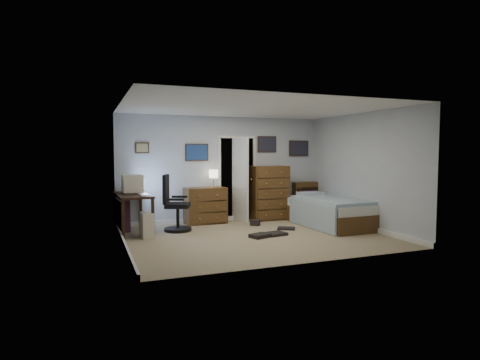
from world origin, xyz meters
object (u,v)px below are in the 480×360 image
object	(u,v)px
office_chair	(175,209)
tall_dresser	(269,193)
computer_desk	(128,203)
low_dresser	(205,205)
bed	(329,212)

from	to	relation	value
office_chair	tall_dresser	distance (m)	2.54
office_chair	tall_dresser	world-z (taller)	tall_dresser
office_chair	computer_desk	bearing A→B (deg)	-167.33
computer_desk	tall_dresser	distance (m)	3.43
computer_desk	low_dresser	xyz separation A→B (m)	(1.79, 0.50, -0.20)
office_chair	low_dresser	world-z (taller)	office_chair
low_dresser	tall_dresser	bearing A→B (deg)	-4.33
computer_desk	office_chair	size ratio (longest dim) A/B	1.19
office_chair	tall_dresser	size ratio (longest dim) A/B	0.90
computer_desk	tall_dresser	world-z (taller)	tall_dresser
tall_dresser	bed	xyz separation A→B (m)	(0.89, -1.30, -0.33)
low_dresser	bed	distance (m)	2.82
low_dresser	tall_dresser	xyz separation A→B (m)	(1.61, -0.02, 0.24)
office_chair	low_dresser	size ratio (longest dim) A/B	1.26
low_dresser	bed	xyz separation A→B (m)	(2.49, -1.32, -0.09)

